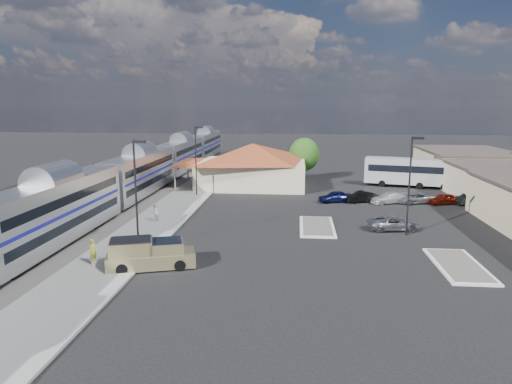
# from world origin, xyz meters

# --- Properties ---
(ground) EXTENTS (280.00, 280.00, 0.00)m
(ground) POSITION_xyz_m (0.00, 0.00, 0.00)
(ground) COLOR black
(ground) RESTS_ON ground
(railbed) EXTENTS (16.00, 100.00, 0.12)m
(railbed) POSITION_xyz_m (-21.00, 8.00, 0.06)
(railbed) COLOR #4C4944
(railbed) RESTS_ON ground
(platform) EXTENTS (5.50, 92.00, 0.18)m
(platform) POSITION_xyz_m (-12.00, 6.00, 0.09)
(platform) COLOR gray
(platform) RESTS_ON ground
(passenger_train) EXTENTS (3.00, 104.00, 5.55)m
(passenger_train) POSITION_xyz_m (-18.00, 15.09, 2.87)
(passenger_train) COLOR silver
(passenger_train) RESTS_ON ground
(freight_cars) EXTENTS (2.80, 46.00, 4.00)m
(freight_cars) POSITION_xyz_m (-24.00, 4.23, 1.93)
(freight_cars) COLOR black
(freight_cars) RESTS_ON ground
(station_depot) EXTENTS (18.35, 12.24, 6.20)m
(station_depot) POSITION_xyz_m (-4.56, 24.00, 3.13)
(station_depot) COLOR beige
(station_depot) RESTS_ON ground
(traffic_island_south) EXTENTS (3.30, 7.50, 0.21)m
(traffic_island_south) POSITION_xyz_m (4.00, 2.00, 0.10)
(traffic_island_south) COLOR silver
(traffic_island_south) RESTS_ON ground
(traffic_island_north) EXTENTS (3.30, 7.50, 0.21)m
(traffic_island_north) POSITION_xyz_m (14.00, -8.00, 0.10)
(traffic_island_north) COLOR silver
(traffic_island_north) RESTS_ON ground
(lamp_plat_s) EXTENTS (1.08, 0.25, 9.00)m
(lamp_plat_s) POSITION_xyz_m (-10.90, -6.00, 5.34)
(lamp_plat_s) COLOR black
(lamp_plat_s) RESTS_ON ground
(lamp_plat_n) EXTENTS (1.08, 0.25, 9.00)m
(lamp_plat_n) POSITION_xyz_m (-10.90, 16.00, 5.34)
(lamp_plat_n) COLOR black
(lamp_plat_n) RESTS_ON ground
(lamp_lot) EXTENTS (1.08, 0.25, 9.00)m
(lamp_lot) POSITION_xyz_m (12.10, 0.00, 5.34)
(lamp_lot) COLOR black
(lamp_lot) RESTS_ON ground
(tree_depot) EXTENTS (4.71, 4.71, 6.63)m
(tree_depot) POSITION_xyz_m (3.00, 30.00, 4.02)
(tree_depot) COLOR #382314
(tree_depot) RESTS_ON ground
(pickup_truck) EXTENTS (6.68, 4.04, 2.17)m
(pickup_truck) POSITION_xyz_m (-8.50, -10.29, 1.03)
(pickup_truck) COLOR tan
(pickup_truck) RESTS_ON ground
(suv) EXTENTS (5.00, 2.75, 1.32)m
(suv) POSITION_xyz_m (11.21, 1.71, 0.66)
(suv) COLOR #92959A
(suv) RESTS_ON ground
(coach_bus) EXTENTS (13.08, 5.96, 4.11)m
(coach_bus) POSITION_xyz_m (18.22, 25.21, 2.36)
(coach_bus) COLOR silver
(coach_bus) RESTS_ON ground
(person_a) EXTENTS (0.66, 0.80, 1.89)m
(person_a) POSITION_xyz_m (-12.88, -10.29, 1.12)
(person_a) COLOR gold
(person_a) RESTS_ON platform
(person_b) EXTENTS (0.97, 1.07, 1.78)m
(person_b) POSITION_xyz_m (-12.24, 2.33, 1.07)
(person_b) COLOR white
(person_b) RESTS_ON platform
(parked_car_a) EXTENTS (4.35, 2.82, 1.38)m
(parked_car_a) POSITION_xyz_m (6.60, 13.76, 0.69)
(parked_car_a) COLOR #0B103A
(parked_car_a) RESTS_ON ground
(parked_car_b) EXTENTS (4.37, 2.83, 1.36)m
(parked_car_b) POSITION_xyz_m (9.80, 14.06, 0.68)
(parked_car_b) COLOR black
(parked_car_b) RESTS_ON ground
(parked_car_c) EXTENTS (4.88, 3.47, 1.31)m
(parked_car_c) POSITION_xyz_m (13.00, 13.76, 0.66)
(parked_car_c) COLOR silver
(parked_car_c) RESTS_ON ground
(parked_car_d) EXTENTS (5.05, 3.41, 1.28)m
(parked_car_d) POSITION_xyz_m (16.20, 14.06, 0.64)
(parked_car_d) COLOR gray
(parked_car_d) RESTS_ON ground
(parked_car_e) EXTENTS (4.18, 2.68, 1.33)m
(parked_car_e) POSITION_xyz_m (19.40, 13.76, 0.66)
(parked_car_e) COLOR maroon
(parked_car_e) RESTS_ON ground
(parked_car_f) EXTENTS (4.49, 3.01, 1.40)m
(parked_car_f) POSITION_xyz_m (22.60, 14.06, 0.70)
(parked_car_f) COLOR black
(parked_car_f) RESTS_ON ground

